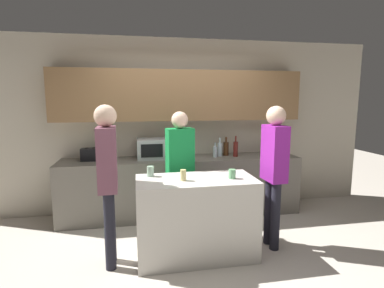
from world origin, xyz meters
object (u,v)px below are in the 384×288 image
bottle_1 (220,149)px  person_right (180,163)px  toaster (90,154)px  bottle_0 (215,152)px  bottle_2 (226,148)px  cup_2 (183,175)px  bottle_3 (236,149)px  microwave (155,148)px  cup_0 (232,174)px  person_center (274,165)px  potted_plant (265,142)px  person_left (108,172)px  cup_1 (150,171)px

bottle_1 → person_right: (-0.73, -0.71, -0.04)m
toaster → bottle_0: size_ratio=1.16×
bottle_2 → cup_2: bearing=-122.8°
bottle_3 → microwave: bearing=176.3°
cup_0 → person_right: size_ratio=0.06×
bottle_3 → person_center: (0.07, -1.20, 0.00)m
person_right → bottle_3: bearing=-155.3°
toaster → potted_plant: (2.70, 0.00, 0.11)m
bottle_3 → cup_2: (-1.03, -1.29, -0.05)m
potted_plant → bottle_3: (-0.52, -0.08, -0.07)m
microwave → toaster: 0.93m
toaster → cup_0: 2.19m
person_left → bottle_3: bearing=122.7°
microwave → person_left: (-0.56, -1.36, -0.01)m
cup_2 → person_left: 0.79m
person_right → bottle_2: bearing=-147.2°
bottle_1 → bottle_2: size_ratio=1.00×
potted_plant → person_right: bearing=-153.8°
bottle_3 → cup_0: 1.39m
toaster → potted_plant: size_ratio=0.66×
potted_plant → bottle_1: 0.77m
potted_plant → cup_0: potted_plant is taller
cup_0 → bottle_2: bearing=75.7°
bottle_3 → cup_2: bearing=-128.5°
bottle_1 → bottle_2: (0.12, 0.05, 0.00)m
microwave → bottle_0: 0.93m
person_center → person_right: bearing=59.8°
bottle_1 → microwave: bearing=178.8°
cup_1 → person_right: size_ratio=0.07×
microwave → cup_0: microwave is taller
microwave → potted_plant: potted_plant is taller
bottle_0 → person_right: bearing=-134.1°
bottle_0 → bottle_3: bearing=-1.7°
person_center → person_right: (-1.03, 0.54, -0.05)m
bottle_3 → person_right: size_ratio=0.20×
potted_plant → bottle_1: size_ratio=1.34×
toaster → person_center: size_ratio=0.15×
microwave → person_right: person_right is taller
potted_plant → bottle_2: bearing=177.5°
bottle_2 → cup_2: size_ratio=2.47×
cup_2 → bottle_3: bearing=51.5°
bottle_2 → cup_1: (-1.24, -1.16, -0.04)m
bottle_3 → cup_2: 1.65m
bottle_0 → person_center: size_ratio=0.13×
cup_1 → bottle_1: bearing=44.4°
cup_0 → person_left: bearing=178.8°
toaster → cup_2: bearing=-50.0°
bottle_1 → cup_0: 1.39m
cup_0 → toaster: bearing=140.8°
cup_1 → person_left: person_left is taller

